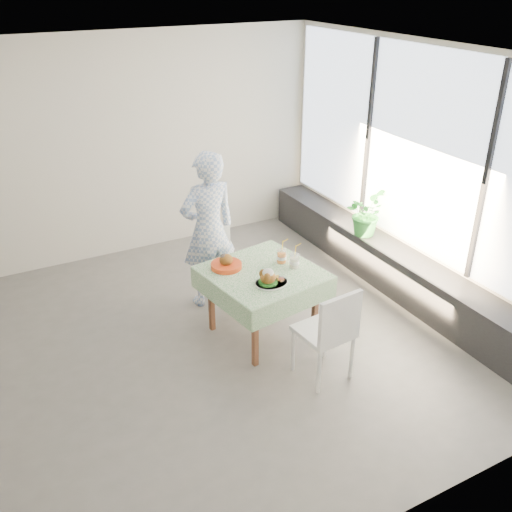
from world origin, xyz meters
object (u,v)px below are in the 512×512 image
diner (208,230)px  potted_plant (365,213)px  cafe_table (263,296)px  juice_cup_orange (282,257)px  chair_near (324,349)px  main_dish (270,279)px  chair_far (219,284)px

diner → potted_plant: size_ratio=3.22×
potted_plant → cafe_table: bearing=-159.8°
juice_cup_orange → diner: bearing=120.4°
chair_near → potted_plant: (1.60, 1.52, 0.48)m
chair_near → potted_plant: size_ratio=1.73×
cafe_table → diner: 0.99m
chair_near → main_dish: (-0.24, 0.61, 0.50)m
chair_far → diner: bearing=104.2°
diner → chair_far: bearing=100.2°
potted_plant → chair_near: bearing=-136.5°
juice_cup_orange → potted_plant: 1.62m
diner → potted_plant: (1.98, -0.21, -0.11)m
chair_far → chair_near: (0.34, -1.58, 0.02)m
diner → juice_cup_orange: diner is taller
chair_far → juice_cup_orange: (0.42, -0.64, 0.54)m
cafe_table → potted_plant: bearing=20.2°
cafe_table → chair_far: (-0.17, 0.71, -0.19)m
cafe_table → main_dish: size_ratio=3.58×
chair_near → potted_plant: potted_plant is taller
chair_far → diner: (-0.04, 0.15, 0.62)m
cafe_table → potted_plant: (1.77, 0.65, 0.32)m
juice_cup_orange → cafe_table: bearing=-164.0°
chair_near → main_dish: bearing=111.5°
potted_plant → main_dish: bearing=-153.7°
cafe_table → juice_cup_orange: (0.26, 0.07, 0.35)m
potted_plant → diner: bearing=173.9°
juice_cup_orange → potted_plant: size_ratio=0.53×
cafe_table → chair_far: chair_far is taller
chair_far → chair_near: bearing=-77.9°
juice_cup_orange → potted_plant: potted_plant is taller
chair_far → diner: 0.63m
chair_near → diner: (-0.38, 1.73, 0.59)m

